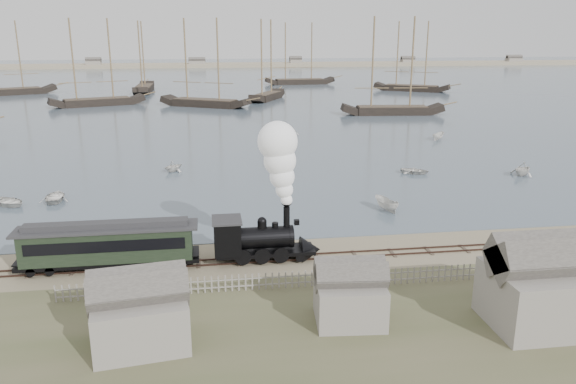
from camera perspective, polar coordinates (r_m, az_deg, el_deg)
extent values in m
plane|color=gray|center=(45.03, -0.03, -5.82)|extent=(600.00, 600.00, 0.00)
cube|color=#455663|center=(212.14, -6.70, 11.29)|extent=(600.00, 336.00, 0.06)
cube|color=#3A2620|center=(42.70, 0.45, -6.93)|extent=(120.00, 0.08, 0.12)
cube|color=#3A2620|center=(43.61, 0.25, -6.42)|extent=(120.00, 0.08, 0.12)
cube|color=#3D3127|center=(43.18, 0.35, -6.76)|extent=(120.00, 1.80, 0.06)
cube|color=tan|center=(291.94, -7.19, 12.50)|extent=(500.00, 20.00, 1.80)
cube|color=black|center=(42.68, -2.33, -6.00)|extent=(7.40, 2.18, 0.27)
cylinder|color=black|center=(42.25, -2.93, -4.66)|extent=(4.57, 1.63, 1.63)
cube|color=black|center=(42.04, -6.20, -4.52)|extent=(1.96, 2.39, 2.50)
cube|color=#2E2E30|center=(41.60, -6.25, -2.84)|extent=(2.18, 2.61, 0.13)
cylinder|color=black|center=(41.98, -0.15, -2.65)|extent=(0.48, 0.48, 1.74)
sphere|color=black|center=(41.83, -2.66, -3.01)|extent=(0.70, 0.70, 0.70)
cone|color=black|center=(43.18, 2.30, -5.89)|extent=(1.52, 2.18, 2.18)
cube|color=black|center=(42.21, 0.88, -3.09)|extent=(0.38, 0.38, 0.38)
cube|color=black|center=(43.18, -17.65, -6.64)|extent=(12.89, 2.12, 0.32)
cube|color=black|center=(42.72, -17.80, -5.04)|extent=(11.97, 2.30, 2.30)
cube|color=black|center=(41.56, -18.07, -5.32)|extent=(11.04, 0.06, 0.83)
cube|color=black|center=(43.72, -17.58, -4.22)|extent=(11.04, 0.06, 0.83)
cube|color=#2E2E30|center=(42.32, -17.93, -3.53)|extent=(12.89, 2.49, 0.17)
cube|color=#2E2E30|center=(42.23, -17.96, -3.18)|extent=(11.50, 1.10, 0.41)
imported|color=silver|center=(45.08, -14.32, -5.76)|extent=(4.72, 4.91, 0.83)
imported|color=silver|center=(62.30, -26.48, -0.88)|extent=(4.66, 4.88, 0.82)
imported|color=silver|center=(70.85, -11.58, 2.60)|extent=(3.50, 3.52, 1.41)
imported|color=silver|center=(54.99, 9.94, -1.25)|extent=(3.45, 2.24, 1.25)
imported|color=silver|center=(70.24, 12.76, 2.12)|extent=(3.78, 4.19, 0.71)
imported|color=silver|center=(73.16, 22.73, 2.21)|extent=(4.02, 4.17, 1.69)
imported|color=silver|center=(93.55, 15.00, 5.50)|extent=(2.90, 3.09, 1.19)
imported|color=silver|center=(94.77, 0.41, 6.25)|extent=(3.18, 2.90, 1.44)
imported|color=silver|center=(62.25, -22.55, -0.43)|extent=(4.15, 3.10, 0.82)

